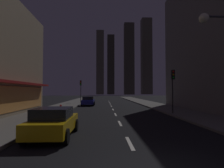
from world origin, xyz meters
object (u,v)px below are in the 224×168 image
car_parked_far (88,101)px  traffic_light_far_left (81,86)px  car_parked_near (53,122)px  street_lamp_right (218,42)px  traffic_light_near_right (173,82)px  fire_hydrant_far_left (61,108)px

car_parked_far → traffic_light_far_left: (-1.90, 5.87, 2.45)m
car_parked_near → street_lamp_right: (8.98, 1.02, 4.33)m
car_parked_far → traffic_light_far_left: bearing=107.9°
traffic_light_near_right → traffic_light_far_left: bearing=121.0°
fire_hydrant_far_left → traffic_light_near_right: traffic_light_near_right is taller
car_parked_far → traffic_light_far_left: traffic_light_far_left is taller
traffic_light_near_right → car_parked_far: bearing=126.1°
car_parked_near → traffic_light_near_right: 12.78m
car_parked_near → traffic_light_near_right: (9.10, 8.63, 2.45)m
car_parked_far → street_lamp_right: (8.98, -20.08, 4.33)m
car_parked_far → street_lamp_right: size_ratio=0.64×
street_lamp_right → fire_hydrant_far_left: bearing=135.8°
fire_hydrant_far_left → car_parked_near: bearing=-79.1°
car_parked_far → traffic_light_near_right: 15.63m
traffic_light_far_left → traffic_light_near_right: bearing=-59.0°
car_parked_far → street_lamp_right: bearing=-65.9°
traffic_light_near_right → street_lamp_right: street_lamp_right is taller
fire_hydrant_far_left → street_lamp_right: (11.28, -10.96, 4.61)m
fire_hydrant_far_left → traffic_light_far_left: 15.23m
car_parked_near → fire_hydrant_far_left: 12.20m
car_parked_far → traffic_light_near_right: bearing=-53.9°
fire_hydrant_far_left → traffic_light_near_right: bearing=-16.4°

